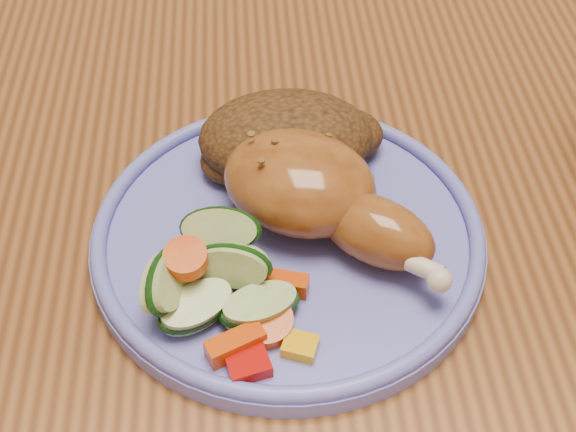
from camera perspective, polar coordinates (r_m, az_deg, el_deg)
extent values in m
cube|color=brown|center=(0.64, 7.39, 7.03)|extent=(0.90, 1.40, 0.04)
cube|color=brown|center=(1.39, -14.81, 10.84)|extent=(0.06, 0.06, 0.71)
cube|color=brown|center=(1.46, 17.48, 11.88)|extent=(0.06, 0.06, 0.71)
cube|color=#4C2D16|center=(1.26, 2.10, 12.33)|extent=(0.42, 0.42, 0.04)
cylinder|color=#4C2D16|center=(1.26, -5.58, -1.18)|extent=(0.04, 0.04, 0.41)
cylinder|color=#4C2D16|center=(1.53, -5.57, 8.80)|extent=(0.04, 0.04, 0.41)
cylinder|color=#4C2D16|center=(1.29, 10.53, -0.38)|extent=(0.04, 0.04, 0.41)
cylinder|color=#4C2D16|center=(1.56, 7.96, 9.29)|extent=(0.04, 0.04, 0.41)
cylinder|color=#6164C8|center=(0.51, 0.00, -1.64)|extent=(0.25, 0.25, 0.01)
torus|color=#6164C8|center=(0.50, 0.00, -0.80)|extent=(0.24, 0.24, 0.01)
ellipsoid|color=brown|center=(0.50, 0.81, 2.44)|extent=(0.12, 0.12, 0.05)
ellipsoid|color=brown|center=(0.48, 6.29, -1.04)|extent=(0.09, 0.08, 0.04)
sphere|color=beige|center=(0.46, 10.70, -4.51)|extent=(0.01, 0.01, 0.01)
ellipsoid|color=#4D2E13|center=(0.53, -0.16, 5.59)|extent=(0.12, 0.08, 0.05)
ellipsoid|color=#4D2E13|center=(0.55, 3.80, 5.77)|extent=(0.06, 0.05, 0.03)
ellipsoid|color=#4D2E13|center=(0.53, -3.71, 3.97)|extent=(0.05, 0.04, 0.02)
cube|color=#A50A05|center=(0.44, -2.86, -10.50)|extent=(0.03, 0.02, 0.01)
cube|color=#E5A507|center=(0.44, 0.87, -9.23)|extent=(0.02, 0.02, 0.01)
cylinder|color=#E15007|center=(0.45, -1.58, -7.57)|extent=(0.03, 0.03, 0.02)
cube|color=#E15007|center=(0.44, -3.75, -9.10)|extent=(0.04, 0.03, 0.01)
cylinder|color=#E15007|center=(0.45, -7.29, -3.02)|extent=(0.02, 0.03, 0.01)
cube|color=#E15007|center=(0.47, -0.31, -4.81)|extent=(0.03, 0.02, 0.01)
cylinder|color=#B6C882|center=(0.46, -4.82, -0.94)|extent=(0.05, 0.05, 0.04)
cylinder|color=#B6C882|center=(0.45, -8.67, -4.55)|extent=(0.04, 0.05, 0.04)
cylinder|color=#B6C882|center=(0.47, -7.25, -4.21)|extent=(0.05, 0.06, 0.02)
cylinder|color=#B6C882|center=(0.45, -2.02, -6.46)|extent=(0.06, 0.06, 0.02)
cylinder|color=#B6C882|center=(0.46, -4.05, -3.45)|extent=(0.05, 0.04, 0.05)
cylinder|color=#B6C882|center=(0.45, -6.58, -6.45)|extent=(0.06, 0.06, 0.02)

